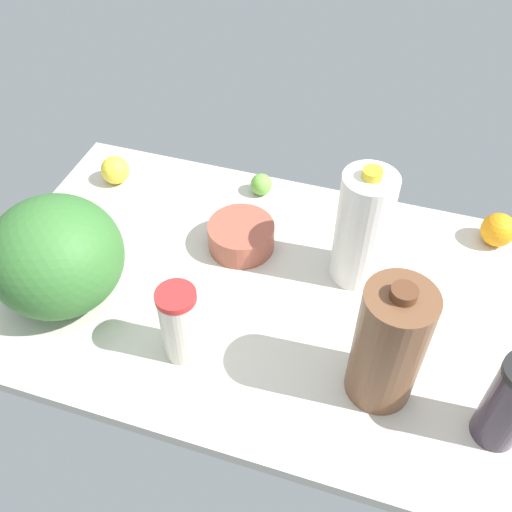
{
  "coord_description": "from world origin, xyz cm",
  "views": [
    {
      "loc": [
        -24.56,
        77.69,
        98.98
      ],
      "look_at": [
        0.0,
        0.0,
        13.0
      ],
      "focal_mm": 40.0,
      "sensor_mm": 36.0,
      "label": 1
    }
  ],
  "objects": [
    {
      "name": "orange_beside_bowl",
      "position": [
        -49.54,
        -30.47,
        6.97
      ],
      "size": [
        7.94,
        7.94,
        7.94
      ],
      "primitive_type": "sphere",
      "color": "orange",
      "rests_on": "countertop"
    },
    {
      "name": "mixing_bowl",
      "position": [
        7.14,
        -11.17,
        6.25
      ],
      "size": [
        15.46,
        15.46,
        6.51
      ],
      "primitive_type": "cylinder",
      "color": "#A6503E",
      "rests_on": "countertop"
    },
    {
      "name": "lime_far_back",
      "position": [
        8.4,
        -31.04,
        5.79
      ],
      "size": [
        5.58,
        5.58,
        5.58
      ],
      "primitive_type": "sphere",
      "color": "#6CB041",
      "rests_on": "countertop"
    },
    {
      "name": "lemon_near_front",
      "position": [
        46.15,
        -24.1,
        6.68
      ],
      "size": [
        7.36,
        7.36,
        7.36
      ],
      "primitive_type": "sphere",
      "color": "yellow",
      "rests_on": "countertop"
    },
    {
      "name": "milk_jug",
      "position": [
        -19.84,
        -10.79,
        16.76
      ],
      "size": [
        11.37,
        11.37,
        29.09
      ],
      "color": "white",
      "rests_on": "countertop"
    },
    {
      "name": "countertop",
      "position": [
        0.0,
        0.0,
        1.5
      ],
      "size": [
        120.0,
        76.0,
        3.0
      ],
      "primitive_type": "cube",
      "color": "beige",
      "rests_on": "ground"
    },
    {
      "name": "shaker_bottle",
      "position": [
        -50.71,
        19.66,
        13.15
      ],
      "size": [
        8.3,
        8.3,
        20.22
      ],
      "color": "#382D3B",
      "rests_on": "countertop"
    },
    {
      "name": "chocolate_milk_jug",
      "position": [
        -29.45,
        16.62,
        16.48
      ],
      "size": [
        12.44,
        12.44,
        28.53
      ],
      "color": "brown",
      "rests_on": "countertop"
    },
    {
      "name": "tumbler_cup",
      "position": [
        8.77,
        20.15,
        11.86
      ],
      "size": [
        7.69,
        7.69,
        17.63
      ],
      "color": "beige",
      "rests_on": "countertop"
    },
    {
      "name": "watermelon",
      "position": [
        38.0,
        14.2,
        15.14
      ],
      "size": [
        27.26,
        27.26,
        24.28
      ],
      "primitive_type": "ellipsoid",
      "color": "#356F2F",
      "rests_on": "countertop"
    }
  ]
}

